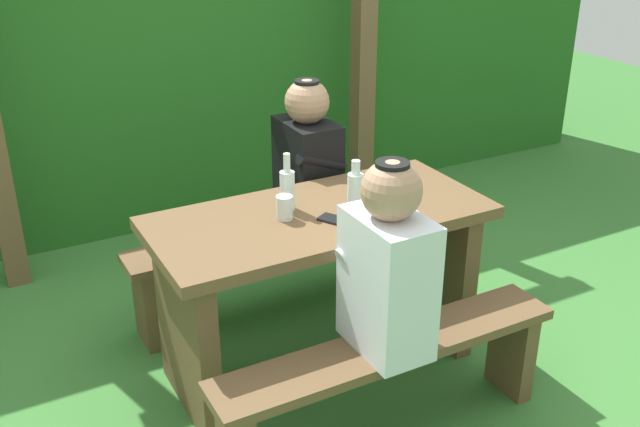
% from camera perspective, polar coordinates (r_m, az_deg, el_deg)
% --- Properties ---
extents(ground_plane, '(12.00, 12.00, 0.00)m').
position_cam_1_polar(ground_plane, '(3.38, 0.00, -11.56)').
color(ground_plane, '#3D7C35').
extents(hedge_backdrop, '(6.40, 0.88, 1.91)m').
position_cam_1_polar(hedge_backdrop, '(4.85, -12.51, 11.67)').
color(hedge_backdrop, '#24621F').
rests_on(hedge_backdrop, ground_plane).
extents(pergola_post_right, '(0.12, 0.12, 1.94)m').
position_cam_1_polar(pergola_post_right, '(4.63, 3.37, 11.76)').
color(pergola_post_right, brown).
rests_on(pergola_post_right, ground_plane).
extents(picnic_table, '(1.40, 0.64, 0.75)m').
position_cam_1_polar(picnic_table, '(3.11, 0.00, -3.94)').
color(picnic_table, brown).
rests_on(picnic_table, ground_plane).
extents(bench_near, '(1.40, 0.24, 0.44)m').
position_cam_1_polar(bench_near, '(2.83, 5.33, -12.05)').
color(bench_near, brown).
rests_on(bench_near, ground_plane).
extents(bench_far, '(1.40, 0.24, 0.44)m').
position_cam_1_polar(bench_far, '(3.63, -4.07, -3.09)').
color(bench_far, brown).
rests_on(bench_far, ground_plane).
extents(person_white_shirt, '(0.25, 0.35, 0.72)m').
position_cam_1_polar(person_white_shirt, '(2.57, 5.27, -4.02)').
color(person_white_shirt, silver).
rests_on(person_white_shirt, bench_near).
extents(person_black_coat, '(0.25, 0.35, 0.72)m').
position_cam_1_polar(person_black_coat, '(3.53, -0.95, 4.23)').
color(person_black_coat, black).
rests_on(person_black_coat, bench_far).
extents(drinking_glass, '(0.07, 0.07, 0.10)m').
position_cam_1_polar(drinking_glass, '(2.92, -2.78, 0.48)').
color(drinking_glass, silver).
rests_on(drinking_glass, picnic_table).
extents(bottle_left, '(0.06, 0.06, 0.24)m').
position_cam_1_polar(bottle_left, '(2.99, -2.55, 1.98)').
color(bottle_left, silver).
rests_on(bottle_left, picnic_table).
extents(bottle_right, '(0.07, 0.07, 0.24)m').
position_cam_1_polar(bottle_right, '(2.93, 2.75, 1.60)').
color(bottle_right, silver).
rests_on(bottle_right, picnic_table).
extents(cell_phone, '(0.13, 0.16, 0.01)m').
position_cam_1_polar(cell_phone, '(2.92, 1.24, -0.52)').
color(cell_phone, black).
rests_on(cell_phone, picnic_table).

